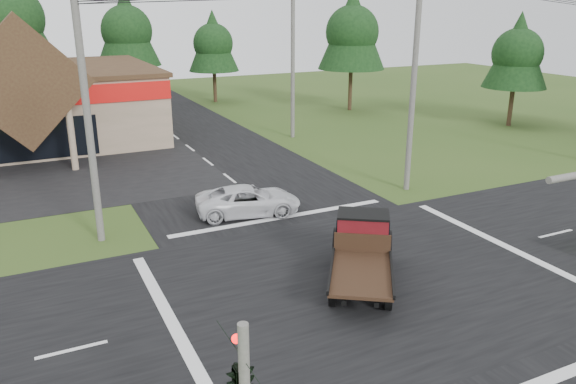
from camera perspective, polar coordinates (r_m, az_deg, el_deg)
ground at (r=20.84m, az=7.59°, el=-8.91°), size 120.00×120.00×0.00m
road_ns at (r=20.84m, az=7.59°, el=-8.89°), size 12.00×120.00×0.02m
road_ew at (r=20.84m, az=7.59°, el=-8.88°), size 120.00×12.00×0.02m
traffic_signal_corner at (r=10.43m, az=-4.85°, el=-16.84°), size 0.53×2.48×4.40m
utility_pole_nw at (r=23.81m, az=-19.71°, el=7.39°), size 2.00×0.30×10.50m
utility_pole_ne at (r=29.94m, az=12.66°, el=11.07°), size 2.00×0.30×11.50m
utility_pole_n at (r=41.79m, az=0.49°, el=13.30°), size 2.00×0.30×11.20m
tree_row_c at (r=56.32m, az=-26.44°, el=15.85°), size 7.28×7.28×13.13m
tree_row_d at (r=58.30m, az=-16.10°, el=15.70°), size 6.16×6.16×11.11m
tree_row_e at (r=58.41m, az=-7.62°, el=14.92°), size 5.04×5.04×9.09m
tree_side_ne at (r=53.54m, az=6.55°, el=16.09°), size 6.16×6.16×11.11m
tree_side_e_near at (r=49.49m, az=22.31°, el=13.12°), size 5.04×5.04×9.09m
antique_flatbed_truck at (r=20.12m, az=7.51°, el=-6.25°), size 4.87×5.84×2.34m
white_pickup at (r=26.76m, az=-4.05°, el=-0.85°), size 5.33×3.26×1.38m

